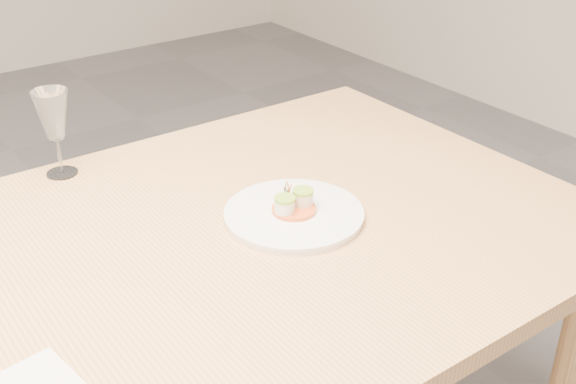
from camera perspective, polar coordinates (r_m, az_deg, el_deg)
dinner_plate at (r=1.42m, az=0.49°, el=-1.67°), size 0.28×0.28×0.07m
wine_glass_2 at (r=1.62m, az=-18.08°, el=5.67°), size 0.08×0.08×0.19m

